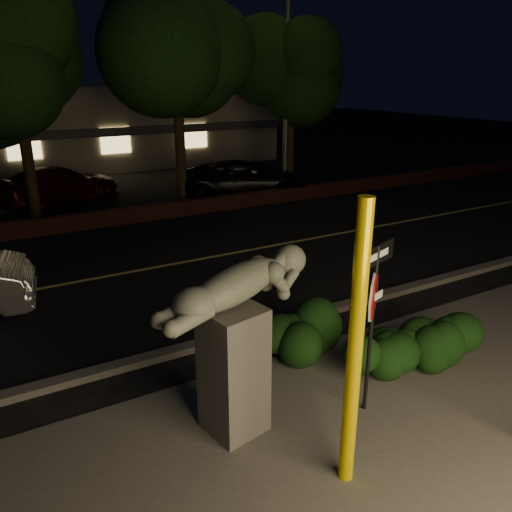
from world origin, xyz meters
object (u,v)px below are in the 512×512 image
Objects in this scene: sculpture at (235,330)px; parked_car_darkred at (58,185)px; parked_car_dark at (244,179)px; yellow_pole_left at (355,352)px; streetlight at (284,30)px; signpost at (374,297)px.

sculpture reaches higher than parked_car_darkred.
sculpture reaches higher than parked_car_dark.
yellow_pole_left is 0.68× the size of parked_car_dark.
streetlight reaches higher than yellow_pole_left.
streetlight is (6.54, 12.62, 4.33)m from signpost.
streetlight is at bearing -132.70° from parked_car_darkred.
signpost reaches higher than parked_car_dark.
parked_car_darkred is at bearing 78.69° from sculpture.
parked_car_dark is (-1.71, 0.05, -5.40)m from streetlight.
streetlight is at bearing 44.41° from sculpture.
yellow_pole_left is 1.38× the size of signpost.
yellow_pole_left is 1.42× the size of sculpture.
parked_car_dark is at bearing -136.20° from parked_car_darkred.
sculpture is at bearing 116.06° from yellow_pole_left.
signpost is at bearing 39.82° from yellow_pole_left.
signpost is 0.50× the size of parked_car_dark.
yellow_pole_left reaches higher than sculpture.
streetlight reaches higher than signpost.
streetlight is 10.13m from parked_car_darkred.
yellow_pole_left is 15.91m from parked_car_darkred.
parked_car_darkred is at bearing 92.33° from yellow_pole_left.
sculpture is 15.35m from streetlight.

